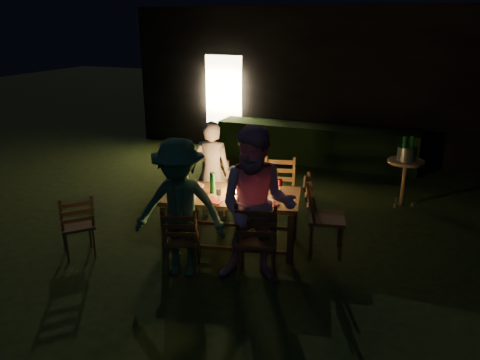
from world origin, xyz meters
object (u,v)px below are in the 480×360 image
at_px(side_table, 406,166).
at_px(chair_near_left, 183,250).
at_px(chair_far_right, 278,206).
at_px(chair_spare, 78,236).
at_px(ice_bucket, 407,154).
at_px(person_house_side, 212,172).
at_px(bottle_table, 212,183).
at_px(dining_table, 231,199).
at_px(bottle_bucket_a, 404,151).
at_px(chair_near_right, 257,253).
at_px(person_opp_right, 257,207).
at_px(lantern, 236,182).
at_px(person_opp_left, 180,209).
at_px(bottle_bucket_b, 411,150).
at_px(chair_end, 324,230).
at_px(chair_far_left, 212,203).

bearing_deg(side_table, chair_near_left, -125.70).
height_order(chair_far_right, chair_spare, chair_far_right).
bearing_deg(chair_spare, chair_near_left, -42.04).
distance_m(side_table, ice_bucket, 0.20).
bearing_deg(person_house_side, bottle_table, 103.71).
relative_size(dining_table, bottle_bucket_a, 6.01).
bearing_deg(chair_near_right, chair_far_right, 83.34).
bearing_deg(chair_spare, side_table, -6.11).
relative_size(chair_spare, ice_bucket, 3.01).
xyz_separation_m(chair_far_right, ice_bucket, (1.66, 1.51, 0.58)).
height_order(chair_near_right, person_opp_right, person_opp_right).
bearing_deg(person_opp_right, chair_near_right, 88.64).
bearing_deg(lantern, person_opp_left, -107.82).
bearing_deg(person_opp_left, chair_far_right, 57.86).
distance_m(bottle_table, bottle_bucket_b, 3.40).
relative_size(chair_end, side_table, 1.38).
bearing_deg(chair_near_left, person_house_side, 82.91).
height_order(chair_far_left, ice_bucket, ice_bucket).
bearing_deg(person_opp_right, chair_end, 46.50).
distance_m(chair_far_left, chair_spare, 2.00).
height_order(person_opp_right, bottle_bucket_b, person_opp_right).
bearing_deg(chair_near_right, chair_near_left, 176.78).
relative_size(chair_far_right, chair_spare, 1.13).
bearing_deg(chair_far_right, chair_near_right, 85.59).
xyz_separation_m(chair_near_right, bottle_bucket_a, (1.39, 3.00, 0.62)).
bearing_deg(chair_end, chair_near_left, -66.05).
height_order(chair_spare, person_opp_right, person_opp_right).
xyz_separation_m(chair_far_left, chair_spare, (-1.12, -1.66, -0.01)).
bearing_deg(bottle_table, dining_table, 12.07).
xyz_separation_m(chair_near_left, chair_far_right, (0.65, 1.71, 0.04)).
xyz_separation_m(chair_spare, person_opp_right, (2.33, 0.29, 0.65)).
xyz_separation_m(dining_table, chair_far_right, (0.38, 0.87, -0.36)).
relative_size(chair_near_right, person_opp_left, 0.63).
bearing_deg(chair_far_right, bottle_bucket_a, -150.50).
xyz_separation_m(chair_end, bottle_bucket_a, (0.79, 2.08, 0.61)).
distance_m(person_house_side, bottle_bucket_b, 3.20).
relative_size(chair_spare, bottle_bucket_a, 2.82).
distance_m(dining_table, person_opp_right, 0.97).
bearing_deg(person_opp_left, dining_table, 61.24).
height_order(chair_near_left, person_opp_right, person_opp_right).
xyz_separation_m(lantern, bottle_bucket_b, (2.05, 2.36, 0.04)).
height_order(lantern, ice_bucket, lantern).
bearing_deg(bottle_table, side_table, 46.78).
relative_size(chair_far_left, chair_end, 0.88).
bearing_deg(person_opp_left, bottle_bucket_a, 43.01).
bearing_deg(chair_far_left, bottle_bucket_a, -153.13).
distance_m(chair_spare, side_table, 5.07).
bearing_deg(chair_spare, chair_far_right, -6.35).
xyz_separation_m(chair_near_right, ice_bucket, (1.44, 3.04, 0.57)).
xyz_separation_m(chair_near_left, chair_near_right, (0.88, 0.18, 0.05)).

